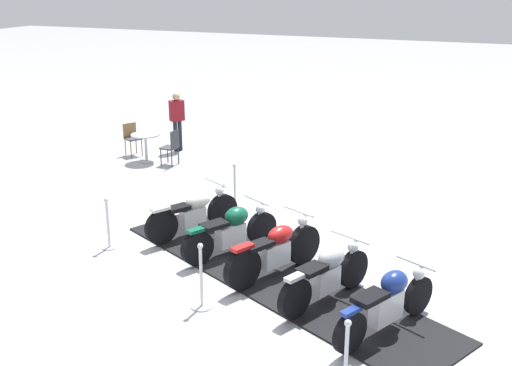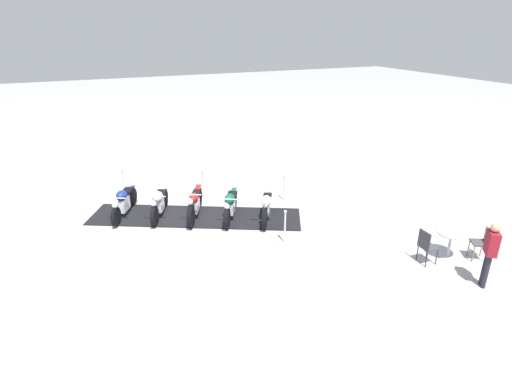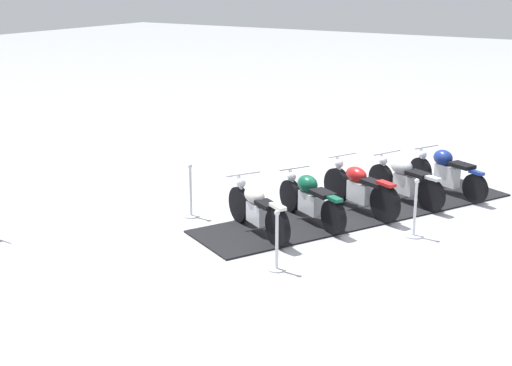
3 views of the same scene
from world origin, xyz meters
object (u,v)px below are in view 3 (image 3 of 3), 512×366
Objects in this scene: motorcycle_cream at (257,208)px; stanchion_left_mid at (414,219)px; motorcycle_chrome at (404,179)px; stanchion_left_rear at (277,249)px; stanchion_right_rear at (191,199)px; motorcycle_navy at (446,171)px; motorcycle_maroon at (360,188)px; motorcycle_forest at (310,198)px.

motorcycle_cream is 1.75× the size of stanchion_left_mid.
motorcycle_cream is (3.16, -1.59, -0.02)m from motorcycle_chrome.
stanchion_left_rear is 0.95× the size of stanchion_right_rear.
stanchion_left_rear is 2.94m from stanchion_left_mid.
motorcycle_cream is at bearing 89.70° from motorcycle_navy.
motorcycle_maroon is at bearing -87.69° from motorcycle_cream.
motorcycle_maroon is 1.05× the size of motorcycle_forest.
motorcycle_navy is 1.00× the size of motorcycle_maroon.
motorcycle_chrome reaches higher than motorcycle_forest.
motorcycle_cream is 1.68m from stanchion_left_rear.
motorcycle_cream is 1.62m from stanchion_right_rear.
motorcycle_cream is at bearing 84.48° from stanchion_right_rear.
stanchion_left_mid reaches higher than motorcycle_forest.
motorcycle_chrome is at bearing -90.85° from motorcycle_maroon.
motorcycle_cream is at bearing -137.04° from stanchion_left_rear.
motorcycle_navy is at bearing -172.96° from stanchion_left_mid.
motorcycle_navy is at bearing -90.99° from motorcycle_maroon.
stanchion_left_rear is 3.07m from stanchion_right_rear.
motorcycle_maroon reaches higher than motorcycle_chrome.
motorcycle_forest is at bearing -87.53° from motorcycle_cream.
motorcycle_maroon is at bearing -178.74° from stanchion_left_rear.
motorcycle_cream is at bearing 87.07° from motorcycle_chrome.
stanchion_left_rear is at bearing 133.79° from motorcycle_forest.
stanchion_left_mid is at bearing 140.14° from motorcycle_chrome.
motorcycle_chrome is (1.06, -0.53, -0.01)m from motorcycle_navy.
motorcycle_navy is 4.72m from motorcycle_cream.
motorcycle_maroon reaches higher than motorcycle_cream.
stanchion_left_mid is (-0.35, 1.93, -0.16)m from motorcycle_forest.
motorcycle_cream is 1.79× the size of stanchion_right_rear.
motorcycle_chrome is 1.97m from stanchion_left_mid.
motorcycle_maroon is 1.57m from stanchion_left_mid.
motorcycle_chrome is at bearing 89.87° from motorcycle_navy.
motorcycle_forest is 1.76× the size of stanchion_left_mid.
motorcycle_navy is at bearing 169.87° from stanchion_left_rear.
motorcycle_cream is at bearing -60.27° from stanchion_left_mid.
motorcycle_cream is (4.22, -2.11, -0.03)m from motorcycle_navy.
stanchion_right_rear is at bearing 51.62° from motorcycle_forest.
stanchion_left_mid reaches higher than motorcycle_navy.
motorcycle_maroon is at bearing -116.65° from stanchion_left_mid.
motorcycle_navy is 1.18m from motorcycle_chrome.
stanchion_right_rear is (1.25, -4.07, 0.02)m from stanchion_left_mid.
motorcycle_cream reaches higher than motorcycle_forest.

